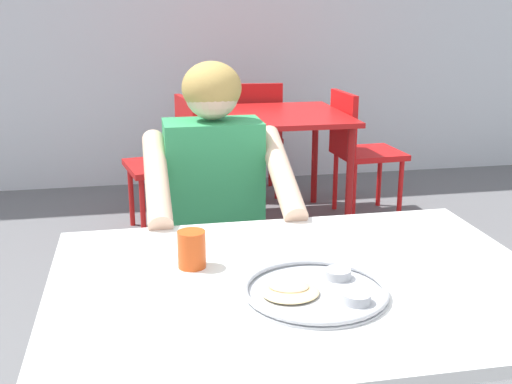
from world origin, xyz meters
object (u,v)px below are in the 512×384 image
object	(u,v)px
table_foreground	(301,304)
chair_foreground	(210,237)
drinking_cup	(192,248)
chair_red_left	(172,155)
chair_red_far	(251,130)
thali_tray	(316,290)
diner_foreground	(217,203)
table_background_red	(268,126)
chair_red_right	(358,145)

from	to	relation	value
table_foreground	chair_foreground	bearing A→B (deg)	96.75
drinking_cup	chair_red_left	bearing A→B (deg)	87.89
table_foreground	drinking_cup	size ratio (longest dim) A/B	12.70
chair_foreground	chair_red_far	world-z (taller)	chair_foreground
thali_tray	diner_foreground	xyz separation A→B (m)	(-0.12, 0.80, -0.03)
table_foreground	diner_foreground	world-z (taller)	diner_foreground
table_background_red	chair_red_right	distance (m)	0.63
thali_tray	chair_red_right	distance (m)	2.77
chair_foreground	table_background_red	bearing A→B (deg)	69.90
diner_foreground	chair_foreground	bearing A→B (deg)	89.93
table_foreground	diner_foreground	bearing A→B (deg)	98.91
drinking_cup	diner_foreground	distance (m)	0.61
diner_foreground	chair_red_right	size ratio (longest dim) A/B	1.42
diner_foreground	chair_red_far	xyz separation A→B (m)	(0.55, 2.33, -0.21)
table_foreground	table_background_red	bearing A→B (deg)	79.82
drinking_cup	chair_red_right	distance (m)	2.69
chair_foreground	table_background_red	xyz separation A→B (m)	(0.55, 1.49, 0.14)
diner_foreground	thali_tray	bearing A→B (deg)	-81.41
table_background_red	chair_red_far	bearing A→B (deg)	89.39
thali_tray	table_background_red	world-z (taller)	thali_tray
thali_tray	chair_red_far	xyz separation A→B (m)	(0.43, 3.13, -0.24)
drinking_cup	chair_foreground	size ratio (longest dim) A/B	0.11
table_foreground	table_background_red	world-z (taller)	table_foreground
chair_foreground	chair_red_far	xyz separation A→B (m)	(0.55, 2.10, -0.00)
diner_foreground	table_background_red	bearing A→B (deg)	72.37
table_foreground	chair_red_left	distance (m)	2.43
chair_red_far	table_background_red	bearing A→B (deg)	-90.61
drinking_cup	diner_foreground	xyz separation A→B (m)	(0.14, 0.58, -0.07)
table_foreground	chair_red_left	bearing A→B (deg)	93.96
drinking_cup	chair_red_far	world-z (taller)	chair_red_far
diner_foreground	chair_red_left	world-z (taller)	diner_foreground
chair_red_left	table_foreground	bearing A→B (deg)	-86.04
table_foreground	chair_red_left	size ratio (longest dim) A/B	1.47
diner_foreground	chair_red_left	bearing A→B (deg)	91.89
table_background_red	chair_red_left	size ratio (longest dim) A/B	1.16
drinking_cup	chair_red_left	size ratio (longest dim) A/B	0.12
drinking_cup	table_background_red	size ratio (longest dim) A/B	0.10
table_background_red	chair_red_left	world-z (taller)	chair_red_left
drinking_cup	chair_red_far	xyz separation A→B (m)	(0.69, 2.91, -0.28)
chair_red_right	drinking_cup	bearing A→B (deg)	-118.95
table_foreground	chair_foreground	xyz separation A→B (m)	(-0.11, 0.94, -0.16)
drinking_cup	chair_foreground	world-z (taller)	chair_foreground
table_background_red	chair_red_right	bearing A→B (deg)	3.44
diner_foreground	chair_red_right	xyz separation A→B (m)	(1.16, 1.76, -0.22)
chair_red_left	chair_red_right	bearing A→B (deg)	2.46
chair_red_right	diner_foreground	bearing A→B (deg)	-123.31
table_foreground	chair_red_left	xyz separation A→B (m)	(-0.17, 2.41, -0.18)
chair_red_left	chair_red_right	distance (m)	1.21
table_background_red	chair_red_left	xyz separation A→B (m)	(-0.60, -0.02, -0.15)
table_foreground	drinking_cup	xyz separation A→B (m)	(-0.25, 0.12, 0.12)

